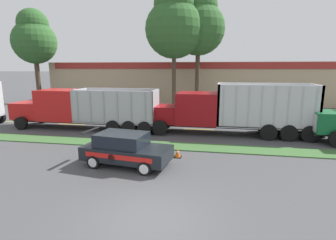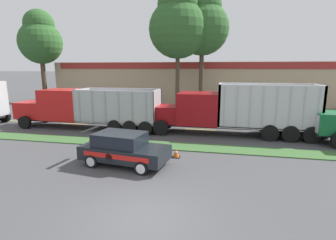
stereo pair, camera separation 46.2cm
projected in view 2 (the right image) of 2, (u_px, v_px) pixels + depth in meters
ground_plane at (143, 219)px, 8.32m from camera, size 600.00×600.00×0.00m
grass_verge at (182, 147)px, 15.87m from camera, size 120.00×1.59×0.06m
centre_line_1 at (20, 121)px, 23.58m from camera, size 2.40×0.14×0.01m
centre_line_2 at (74, 124)px, 22.50m from camera, size 2.40×0.14×0.01m
centre_line_3 at (134, 126)px, 21.42m from camera, size 2.40×0.14×0.01m
centre_line_4 at (200, 130)px, 20.34m from camera, size 2.40×0.14×0.01m
centre_line_5 at (274, 133)px, 19.26m from camera, size 2.40×0.14×0.01m
dump_truck_lead at (75, 108)px, 20.84m from camera, size 11.75×2.79×3.22m
dump_truck_mid at (217, 112)px, 18.76m from camera, size 11.59×2.80×3.64m
rally_car at (123, 148)px, 12.89m from camera, size 4.47×2.47×1.63m
traffic_cone at (176, 153)px, 14.02m from camera, size 0.42×0.42×0.48m
store_building_backdrop at (199, 81)px, 39.06m from camera, size 39.48×12.10×5.43m
tree_behind_left at (178, 23)px, 28.53m from camera, size 6.35×6.35×13.62m
tree_behind_centre at (40, 38)px, 34.68m from camera, size 5.61×5.61×12.22m
tree_behind_right at (202, 23)px, 29.87m from camera, size 6.07×6.07×13.68m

